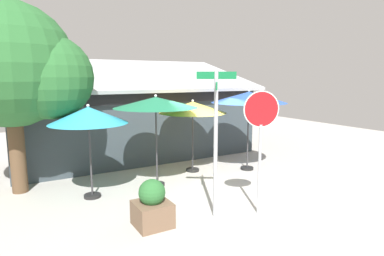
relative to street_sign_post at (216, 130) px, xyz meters
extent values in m
cube|color=#ADA8A0|center=(1.18, 1.52, -2.05)|extent=(28.00, 28.00, 0.10)
cube|color=#333D42|center=(0.52, 6.71, -0.59)|extent=(9.10, 4.18, 2.83)
cube|color=#B7BABF|center=(0.52, 6.56, 1.28)|extent=(9.60, 4.76, 1.31)
cube|color=black|center=(0.52, 4.57, 0.48)|extent=(8.50, 0.16, 0.44)
cylinder|color=#A8AAB2|center=(0.00, 0.00, -0.35)|extent=(0.09, 0.09, 3.30)
cube|color=#116B38|center=(0.00, 0.00, 1.20)|extent=(0.74, 0.50, 0.16)
cube|color=#116B38|center=(0.00, 0.00, 0.98)|extent=(0.50, 0.74, 0.16)
cube|color=white|center=(-0.38, 0.25, 1.20)|extent=(0.07, 0.06, 0.16)
cylinder|color=#A8AAB2|center=(0.99, -0.37, -0.95)|extent=(0.07, 0.07, 2.10)
cylinder|color=white|center=(0.99, -0.37, 0.45)|extent=(0.77, 0.32, 0.83)
cylinder|color=red|center=(0.99, -0.37, 0.45)|extent=(0.73, 0.32, 0.78)
cylinder|color=black|center=(-2.16, 2.60, -1.96)|extent=(0.44, 0.44, 0.08)
cylinder|color=#333335|center=(-2.16, 2.60, -0.99)|extent=(0.05, 0.05, 2.03)
cone|color=#2D99BC|center=(-2.16, 2.60, 0.20)|extent=(2.00, 2.00, 0.43)
sphere|color=silver|center=(-2.16, 2.60, 0.44)|extent=(0.08, 0.08, 0.08)
cylinder|color=black|center=(-0.29, 2.58, -1.96)|extent=(0.44, 0.44, 0.08)
cylinder|color=#333335|center=(-0.29, 2.58, -0.82)|extent=(0.05, 0.05, 2.35)
cone|color=#1E724C|center=(-0.29, 2.58, 0.45)|extent=(2.40, 2.40, 0.31)
sphere|color=silver|center=(-0.29, 2.58, 0.64)|extent=(0.08, 0.08, 0.08)
cylinder|color=black|center=(1.37, 3.35, -1.96)|extent=(0.44, 0.44, 0.08)
cylinder|color=#333335|center=(1.37, 3.35, -0.98)|extent=(0.05, 0.05, 2.04)
cone|color=#EAD14C|center=(1.37, 3.35, 0.18)|extent=(2.25, 2.25, 0.37)
sphere|color=silver|center=(1.37, 3.35, 0.39)|extent=(0.08, 0.08, 0.08)
cylinder|color=black|center=(3.10, 2.58, -1.96)|extent=(0.44, 0.44, 0.08)
cylinder|color=#333335|center=(3.10, 2.58, -0.82)|extent=(0.05, 0.05, 2.36)
cone|color=#2D56B7|center=(3.10, 2.58, 0.50)|extent=(2.54, 2.54, 0.37)
sphere|color=silver|center=(3.10, 2.58, 0.71)|extent=(0.08, 0.08, 0.08)
cylinder|color=brown|center=(-3.79, 4.02, -0.88)|extent=(0.41, 0.41, 2.25)
sphere|color=#28602D|center=(-3.79, 4.02, 1.48)|extent=(3.30, 3.30, 3.30)
sphere|color=#28602D|center=(-2.88, 3.61, 1.15)|extent=(2.26, 2.26, 2.26)
cube|color=brown|center=(-1.44, 0.26, -1.74)|extent=(0.74, 0.74, 0.53)
sphere|color=#28602D|center=(-1.44, 0.26, -1.25)|extent=(0.57, 0.57, 0.57)
camera|label=1|loc=(-3.98, -5.81, 1.16)|focal=30.19mm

